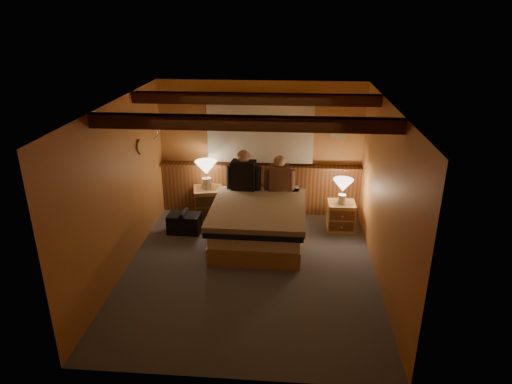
# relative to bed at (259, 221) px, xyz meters

# --- Properties ---
(floor) EXTENTS (4.20, 4.20, 0.00)m
(floor) POSITION_rel_bed_xyz_m (-0.06, -0.93, -0.33)
(floor) COLOR #4D515B
(floor) RESTS_ON ground
(ceiling) EXTENTS (4.20, 4.20, 0.00)m
(ceiling) POSITION_rel_bed_xyz_m (-0.06, -0.93, 2.07)
(ceiling) COLOR #DFB153
(ceiling) RESTS_ON wall_back
(wall_back) EXTENTS (3.60, 0.00, 3.60)m
(wall_back) POSITION_rel_bed_xyz_m (-0.06, 1.17, 0.87)
(wall_back) COLOR #C77F47
(wall_back) RESTS_ON floor
(wall_left) EXTENTS (0.00, 4.20, 4.20)m
(wall_left) POSITION_rel_bed_xyz_m (-1.86, -0.93, 0.87)
(wall_left) COLOR #C77F47
(wall_left) RESTS_ON floor
(wall_right) EXTENTS (0.00, 4.20, 4.20)m
(wall_right) POSITION_rel_bed_xyz_m (1.74, -0.93, 0.87)
(wall_right) COLOR #C77F47
(wall_right) RESTS_ON floor
(wall_front) EXTENTS (3.60, 0.00, 3.60)m
(wall_front) POSITION_rel_bed_xyz_m (-0.06, -3.03, 0.87)
(wall_front) COLOR #C77F47
(wall_front) RESTS_ON floor
(wainscot) EXTENTS (3.60, 0.23, 0.94)m
(wainscot) POSITION_rel_bed_xyz_m (-0.06, 1.10, 0.15)
(wainscot) COLOR brown
(wainscot) RESTS_ON wall_back
(curtain_window) EXTENTS (2.18, 0.09, 1.11)m
(curtain_window) POSITION_rel_bed_xyz_m (-0.06, 1.10, 1.19)
(curtain_window) COLOR #492812
(curtain_window) RESTS_ON wall_back
(ceiling_beams) EXTENTS (3.60, 1.65, 0.16)m
(ceiling_beams) POSITION_rel_bed_xyz_m (-0.06, -0.78, 1.98)
(ceiling_beams) COLOR #492812
(ceiling_beams) RESTS_ON ceiling
(coat_rail) EXTENTS (0.05, 0.55, 0.24)m
(coat_rail) POSITION_rel_bed_xyz_m (-1.78, 0.64, 1.33)
(coat_rail) COLOR silver
(coat_rail) RESTS_ON wall_left
(framed_print) EXTENTS (0.30, 0.04, 0.25)m
(framed_print) POSITION_rel_bed_xyz_m (1.29, 1.15, 1.22)
(framed_print) COLOR tan
(framed_print) RESTS_ON wall_back
(bed) EXTENTS (1.50, 1.90, 0.64)m
(bed) POSITION_rel_bed_xyz_m (0.00, 0.00, 0.00)
(bed) COLOR #A97F48
(bed) RESTS_ON floor
(nightstand_left) EXTENTS (0.59, 0.55, 0.56)m
(nightstand_left) POSITION_rel_bed_xyz_m (-0.96, 0.81, -0.05)
(nightstand_left) COLOR #A97F48
(nightstand_left) RESTS_ON floor
(nightstand_right) EXTENTS (0.45, 0.41, 0.49)m
(nightstand_right) POSITION_rel_bed_xyz_m (1.36, 0.50, -0.09)
(nightstand_right) COLOR #A97F48
(nightstand_right) RESTS_ON floor
(lamp_left) EXTENTS (0.39, 0.39, 0.50)m
(lamp_left) POSITION_rel_bed_xyz_m (-0.98, 0.82, 0.58)
(lamp_left) COLOR silver
(lamp_left) RESTS_ON nightstand_left
(lamp_right) EXTENTS (0.33, 0.33, 0.43)m
(lamp_right) POSITION_rel_bed_xyz_m (1.35, 0.45, 0.47)
(lamp_right) COLOR silver
(lamp_right) RESTS_ON nightstand_right
(person_left) EXTENTS (0.59, 0.27, 0.72)m
(person_left) POSITION_rel_bed_xyz_m (-0.31, 0.63, 0.59)
(person_left) COLOR black
(person_left) RESTS_ON bed
(person_right) EXTENTS (0.52, 0.22, 0.63)m
(person_right) POSITION_rel_bed_xyz_m (0.30, 0.65, 0.56)
(person_right) COLOR #513020
(person_right) RESTS_ON bed
(duffel_bag) EXTENTS (0.55, 0.35, 0.39)m
(duffel_bag) POSITION_rel_bed_xyz_m (-1.27, 0.18, -0.16)
(duffel_bag) COLOR black
(duffel_bag) RESTS_ON floor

